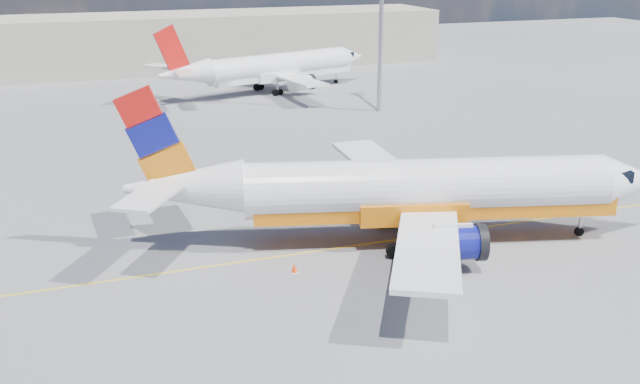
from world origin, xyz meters
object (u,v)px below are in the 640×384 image
object	(u,v)px
second_jet	(273,68)
traffic_cone	(294,268)
main_jet	(409,190)
gse_tug	(557,198)

from	to	relation	value
second_jet	traffic_cone	xyz separation A→B (m)	(-13.54, -51.35, -2.79)
main_jet	second_jet	bearing A→B (deg)	98.24
gse_tug	main_jet	bearing A→B (deg)	-169.58
main_jet	traffic_cone	distance (m)	8.78
gse_tug	second_jet	bearing A→B (deg)	100.47
second_jet	main_jet	bearing A→B (deg)	-113.98
main_jet	traffic_cone	size ratio (longest dim) A/B	58.28
traffic_cone	gse_tug	bearing A→B (deg)	10.25
second_jet	traffic_cone	size ratio (longest dim) A/B	52.70
second_jet	traffic_cone	bearing A→B (deg)	-122.35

